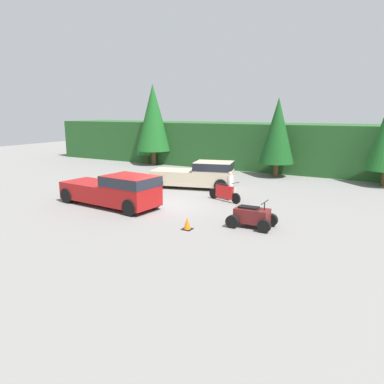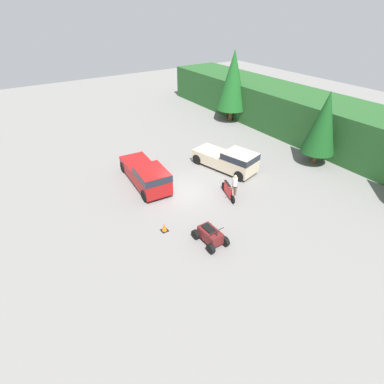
% 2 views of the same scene
% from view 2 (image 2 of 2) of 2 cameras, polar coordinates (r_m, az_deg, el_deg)
% --- Properties ---
extents(ground_plane, '(80.00, 80.00, 0.00)m').
position_cam_2_polar(ground_plane, '(21.63, -2.14, 0.17)').
color(ground_plane, slate).
extents(hillside_backdrop, '(44.00, 6.00, 3.94)m').
position_cam_2_polar(hillside_backdrop, '(31.32, 24.18, 11.96)').
color(hillside_backdrop, '#235123').
rests_on(hillside_backdrop, ground_plane).
extents(tree_left, '(2.20, 2.20, 5.00)m').
position_cam_2_polar(tree_left, '(35.62, 7.04, 18.40)').
color(tree_left, brown).
rests_on(tree_left, ground_plane).
extents(tree_mid_left, '(3.28, 3.28, 7.45)m').
position_cam_2_polar(tree_mid_left, '(34.35, 7.82, 20.29)').
color(tree_mid_left, brown).
rests_on(tree_mid_left, ground_plane).
extents(tree_mid_right, '(2.65, 2.65, 6.01)m').
position_cam_2_polar(tree_mid_right, '(26.13, 23.78, 11.96)').
color(tree_mid_right, brown).
rests_on(tree_mid_right, ground_plane).
extents(pickup_truck_red, '(5.96, 2.50, 1.78)m').
position_cam_2_polar(pickup_truck_red, '(22.05, -8.60, 3.35)').
color(pickup_truck_red, maroon).
rests_on(pickup_truck_red, ground_plane).
extents(pickup_truck_second, '(5.64, 3.28, 1.78)m').
position_cam_2_polar(pickup_truck_second, '(24.15, 7.14, 6.20)').
color(pickup_truck_second, beige).
rests_on(pickup_truck_second, ground_plane).
extents(dirt_bike, '(2.23, 0.94, 1.18)m').
position_cam_2_polar(dirt_bike, '(20.94, 6.93, 0.30)').
color(dirt_bike, black).
rests_on(dirt_bike, ground_plane).
extents(quad_atv, '(2.03, 1.29, 1.20)m').
position_cam_2_polar(quad_atv, '(17.06, 3.48, -8.25)').
color(quad_atv, black).
rests_on(quad_atv, ground_plane).
extents(rider_person, '(0.38, 0.38, 1.64)m').
position_cam_2_polar(rider_person, '(20.89, 8.14, 1.42)').
color(rider_person, brown).
rests_on(rider_person, ground_plane).
extents(traffic_cone, '(0.42, 0.42, 0.55)m').
position_cam_2_polar(traffic_cone, '(17.98, -5.30, -6.72)').
color(traffic_cone, black).
rests_on(traffic_cone, ground_plane).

